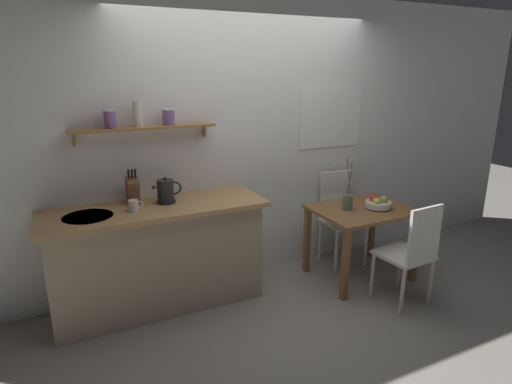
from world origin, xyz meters
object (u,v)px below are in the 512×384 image
object	(u,v)px
dining_chair_near	(412,250)
twig_vase	(348,201)
knife_block	(133,190)
coffee_mug_by_sink	(134,206)
fruit_bowl	(378,203)
dining_table	(362,220)
electric_kettle	(166,191)
dining_chair_far	(340,212)

from	to	relation	value
dining_chair_near	twig_vase	world-z (taller)	twig_vase
knife_block	coffee_mug_by_sink	size ratio (longest dim) A/B	2.54
dining_chair_near	coffee_mug_by_sink	bearing A→B (deg)	158.04
fruit_bowl	twig_vase	size ratio (longest dim) A/B	0.49
dining_table	electric_kettle	size ratio (longest dim) A/B	3.83
dining_table	fruit_bowl	distance (m)	0.22
dining_chair_near	fruit_bowl	distance (m)	0.62
dining_table	dining_chair_near	bearing A→B (deg)	-86.51
fruit_bowl	coffee_mug_by_sink	size ratio (longest dim) A/B	2.07
knife_block	electric_kettle	bearing A→B (deg)	-20.84
dining_chair_far	fruit_bowl	distance (m)	0.54
dining_chair_far	twig_vase	distance (m)	0.52
knife_block	coffee_mug_by_sink	bearing A→B (deg)	-99.55
dining_chair_far	dining_chair_near	bearing A→B (deg)	-91.00
electric_kettle	coffee_mug_by_sink	size ratio (longest dim) A/B	2.05
twig_vase	knife_block	xyz separation A→B (m)	(-1.92, 0.42, 0.24)
dining_chair_far	fruit_bowl	bearing A→B (deg)	-81.64
twig_vase	electric_kettle	distance (m)	1.71
dining_table	fruit_bowl	xyz separation A→B (m)	(0.13, -0.07, 0.17)
dining_table	coffee_mug_by_sink	distance (m)	2.16
dining_chair_far	twig_vase	size ratio (longest dim) A/B	1.91
dining_table	twig_vase	distance (m)	0.26
dining_chair_near	coffee_mug_by_sink	world-z (taller)	coffee_mug_by_sink
coffee_mug_by_sink	knife_block	bearing A→B (deg)	80.45
dining_chair_near	fruit_bowl	world-z (taller)	dining_chair_near
dining_chair_near	coffee_mug_by_sink	xyz separation A→B (m)	(-2.15, 0.87, 0.46)
dining_chair_near	electric_kettle	xyz separation A→B (m)	(-1.86, 0.98, 0.51)
dining_chair_far	electric_kettle	bearing A→B (deg)	-178.19
twig_vase	electric_kettle	size ratio (longest dim) A/B	2.07
dining_chair_far	knife_block	world-z (taller)	knife_block
twig_vase	fruit_bowl	bearing A→B (deg)	-19.06
dining_chair_far	dining_table	bearing A→B (deg)	-97.68
coffee_mug_by_sink	fruit_bowl	bearing A→B (deg)	-7.90
dining_chair_near	twig_vase	size ratio (longest dim) A/B	1.85
fruit_bowl	electric_kettle	world-z (taller)	electric_kettle
twig_vase	knife_block	bearing A→B (deg)	167.56
dining_table	coffee_mug_by_sink	size ratio (longest dim) A/B	7.86
fruit_bowl	twig_vase	distance (m)	0.31
knife_block	dining_chair_far	bearing A→B (deg)	-1.01
dining_chair_far	electric_kettle	distance (m)	1.94
dining_chair_far	knife_block	size ratio (longest dim) A/B	3.20
dining_chair_near	electric_kettle	size ratio (longest dim) A/B	3.83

